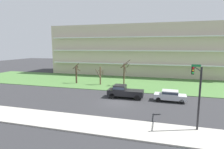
% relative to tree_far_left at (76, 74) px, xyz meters
% --- Properties ---
extents(ground, '(160.00, 160.00, 0.00)m').
position_rel_tree_far_left_xyz_m(ground, '(11.53, -10.44, -2.12)').
color(ground, '#2D2D30').
extents(sidewalk_curb_near, '(80.00, 4.00, 0.15)m').
position_rel_tree_far_left_xyz_m(sidewalk_curb_near, '(11.53, -18.44, -2.04)').
color(sidewalk_curb_near, '#ADA89E').
rests_on(sidewalk_curb_near, ground).
extents(grass_lawn_strip, '(80.00, 16.00, 0.08)m').
position_rel_tree_far_left_xyz_m(grass_lawn_strip, '(11.53, 3.56, -2.08)').
color(grass_lawn_strip, '#477238').
rests_on(grass_lawn_strip, ground).
extents(apartment_building, '(49.54, 13.51, 13.47)m').
position_rel_tree_far_left_xyz_m(apartment_building, '(11.53, 17.84, 4.62)').
color(apartment_building, beige).
rests_on(apartment_building, ground).
extents(tree_far_left, '(1.82, 1.81, 4.29)m').
position_rel_tree_far_left_xyz_m(tree_far_left, '(0.00, 0.00, 0.00)').
color(tree_far_left, '#423023').
rests_on(tree_far_left, ground).
extents(tree_left, '(1.76, 1.76, 3.74)m').
position_rel_tree_far_left_xyz_m(tree_left, '(5.35, -0.04, -0.11)').
color(tree_left, brown).
rests_on(tree_left, ground).
extents(tree_center, '(2.03, 1.57, 5.24)m').
position_rel_tree_far_left_xyz_m(tree_center, '(10.28, 0.27, 0.66)').
color(tree_center, '#4C3828').
rests_on(tree_center, ground).
extents(pickup_black_near_left, '(5.41, 2.03, 1.95)m').
position_rel_tree_far_left_xyz_m(pickup_black_near_left, '(11.93, -7.94, -1.10)').
color(pickup_black_near_left, black).
rests_on(pickup_black_near_left, ground).
extents(sedan_silver_center_left, '(4.48, 2.02, 1.57)m').
position_rel_tree_far_left_xyz_m(sedan_silver_center_left, '(18.65, -7.94, -1.25)').
color(sedan_silver_center_left, '#B7BABF').
rests_on(sedan_silver_center_left, ground).
extents(traffic_signal_mast, '(0.90, 5.06, 6.00)m').
position_rel_tree_far_left_xyz_m(traffic_signal_mast, '(20.77, -15.31, 1.99)').
color(traffic_signal_mast, black).
rests_on(traffic_signal_mast, ground).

